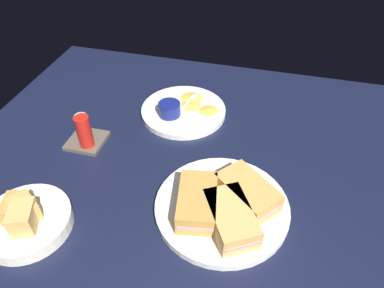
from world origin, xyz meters
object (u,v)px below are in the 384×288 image
at_px(sandwich_half_extra, 247,193).
at_px(plate_chips_companion, 184,111).
at_px(sandwich_half_far, 231,218).
at_px(ramekin_light_gravy, 169,109).
at_px(sandwich_half_near, 197,202).
at_px(bread_basket_rear, 25,219).
at_px(condiment_caddy, 85,133).
at_px(spoon_by_gravy_ramekin, 192,99).
at_px(ramekin_dark_sauce, 253,197).
at_px(spoon_by_dark_ramekin, 225,202).
at_px(plate_sandwich_main, 222,207).

height_order(sandwich_half_extra, plate_chips_companion, sandwich_half_extra).
bearing_deg(sandwich_half_far, ramekin_light_gravy, 34.97).
relative_size(sandwich_half_far, ramekin_light_gravy, 2.50).
height_order(sandwich_half_near, bread_basket_rear, bread_basket_rear).
relative_size(sandwich_half_extra, condiment_caddy, 1.56).
height_order(sandwich_half_far, spoon_by_gravy_ramekin, sandwich_half_far).
xyz_separation_m(sandwich_half_near, bread_basket_rear, (-0.12, 0.32, -0.02)).
xyz_separation_m(sandwich_half_far, spoon_by_gravy_ramekin, (0.40, 0.18, -0.02)).
bearing_deg(sandwich_half_near, ramekin_light_gravy, 26.97).
distance_m(ramekin_dark_sauce, spoon_by_dark_ramekin, 0.06).
relative_size(sandwich_half_near, spoon_by_gravy_ramekin, 1.43).
bearing_deg(plate_sandwich_main, sandwich_half_extra, -62.31).
distance_m(spoon_by_dark_ramekin, plate_chips_companion, 0.35).
relative_size(plate_sandwich_main, plate_chips_companion, 1.19).
bearing_deg(condiment_caddy, plate_sandwich_main, -108.09).
distance_m(sandwich_half_far, ramekin_dark_sauce, 0.08).
xyz_separation_m(sandwich_half_near, sandwich_half_far, (-0.02, -0.07, 0.00)).
distance_m(sandwich_half_far, spoon_by_gravy_ramekin, 0.44).
bearing_deg(bread_basket_rear, ramekin_dark_sauce, -69.46).
relative_size(sandwich_half_near, sandwich_half_extra, 0.96).
distance_m(plate_chips_companion, ramekin_light_gravy, 0.05).
relative_size(sandwich_half_near, spoon_by_dark_ramekin, 1.44).
bearing_deg(ramekin_dark_sauce, plate_sandwich_main, 108.69).
xyz_separation_m(sandwich_half_near, spoon_by_gravy_ramekin, (0.38, 0.11, -0.02)).
xyz_separation_m(sandwich_half_far, plate_chips_companion, (0.35, 0.19, -0.03)).
xyz_separation_m(plate_chips_companion, bread_basket_rear, (-0.45, 0.20, 0.02)).
distance_m(ramekin_light_gravy, condiment_caddy, 0.23).
distance_m(sandwich_half_extra, ramekin_dark_sauce, 0.01).
bearing_deg(bread_basket_rear, plate_chips_companion, -24.13).
distance_m(bread_basket_rear, condiment_caddy, 0.26).
bearing_deg(ramekin_dark_sauce, sandwich_half_far, 152.55).
distance_m(sandwich_half_extra, condiment_caddy, 0.43).
bearing_deg(condiment_caddy, sandwich_half_near, -114.26).
distance_m(plate_chips_companion, condiment_caddy, 0.28).
relative_size(sandwich_half_extra, ramekin_light_gravy, 2.46).
relative_size(plate_sandwich_main, sandwich_half_extra, 1.90).
height_order(plate_sandwich_main, sandwich_half_near, sandwich_half_near).
bearing_deg(ramekin_light_gravy, sandwich_half_extra, -135.12).
bearing_deg(ramekin_light_gravy, condiment_caddy, 130.62).
height_order(ramekin_dark_sauce, plate_chips_companion, ramekin_dark_sauce).
xyz_separation_m(plate_sandwich_main, ramekin_dark_sauce, (0.02, -0.06, 0.03)).
relative_size(plate_sandwich_main, bread_basket_rear, 1.58).
relative_size(sandwich_half_far, bread_basket_rear, 0.85).
bearing_deg(sandwich_half_near, plate_chips_companion, 20.08).
relative_size(sandwich_half_near, sandwich_half_far, 0.95).
xyz_separation_m(plate_sandwich_main, condiment_caddy, (0.12, 0.37, 0.03)).
distance_m(sandwich_half_near, ramekin_light_gravy, 0.33).
height_order(sandwich_half_far, plate_chips_companion, sandwich_half_far).
relative_size(ramekin_dark_sauce, spoon_by_dark_ramekin, 0.75).
bearing_deg(sandwich_half_extra, sandwich_half_far, 162.69).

